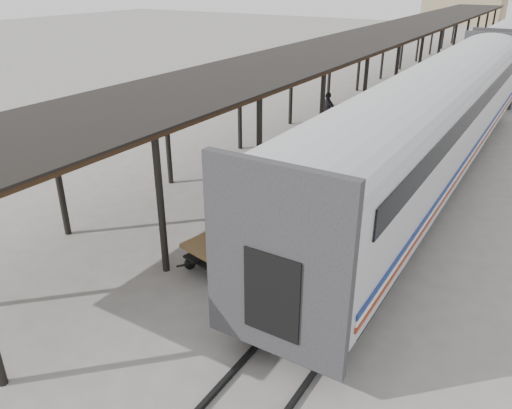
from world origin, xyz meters
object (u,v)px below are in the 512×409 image
Objects in this scene: baggage_cart at (227,243)px; pedestrian at (328,110)px; porter at (220,221)px; luggage_tug at (390,105)px.

pedestrian is at bearing 115.25° from baggage_cart.
porter is (0.25, -0.65, 1.02)m from baggage_cart.
luggage_tug is 4.49m from pedestrian.
baggage_cart is 18.04m from luggage_tug.
pedestrian is (-3.27, 14.04, 0.30)m from baggage_cart.
luggage_tug reaches higher than baggage_cart.
baggage_cart is at bearing 122.30° from pedestrian.
baggage_cart is 14.42m from pedestrian.
luggage_tug is at bearing -98.83° from pedestrian.
pedestrian is (-2.11, -3.96, 0.26)m from luggage_tug.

